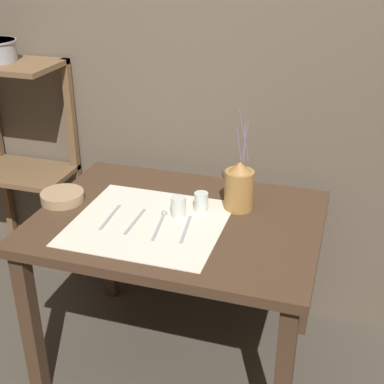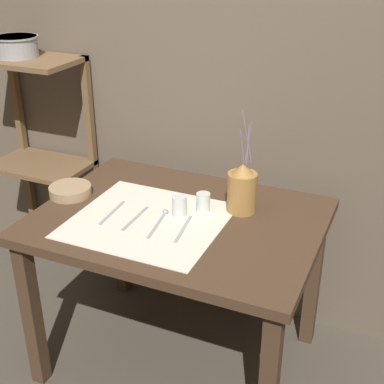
% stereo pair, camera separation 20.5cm
% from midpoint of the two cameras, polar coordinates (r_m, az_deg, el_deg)
% --- Properties ---
extents(ground_plane, '(12.00, 12.00, 0.00)m').
position_cam_midpoint_polar(ground_plane, '(2.56, -3.72, -17.36)').
color(ground_plane, '#473F35').
extents(stone_wall_back, '(7.00, 0.06, 2.40)m').
position_cam_midpoint_polar(stone_wall_back, '(2.42, -0.06, 12.75)').
color(stone_wall_back, brown).
rests_on(stone_wall_back, ground_plane).
extents(wooden_table, '(1.12, 0.83, 0.74)m').
position_cam_midpoint_polar(wooden_table, '(2.17, -4.21, -5.03)').
color(wooden_table, '#422D1E').
rests_on(wooden_table, ground_plane).
extents(wooden_shelf_unit, '(0.49, 0.32, 1.22)m').
position_cam_midpoint_polar(wooden_shelf_unit, '(2.80, -19.71, 5.44)').
color(wooden_shelf_unit, brown).
rests_on(wooden_shelf_unit, ground_plane).
extents(linen_cloth, '(0.58, 0.54, 0.00)m').
position_cam_midpoint_polar(linen_cloth, '(2.09, -7.47, -3.35)').
color(linen_cloth, beige).
rests_on(linen_cloth, wooden_table).
extents(pitcher_with_flowers, '(0.12, 0.12, 0.42)m').
position_cam_midpoint_polar(pitcher_with_flowers, '(2.14, 2.34, 0.47)').
color(pitcher_with_flowers, olive).
rests_on(pitcher_with_flowers, wooden_table).
extents(wooden_bowl, '(0.18, 0.18, 0.04)m').
position_cam_midpoint_polar(wooden_bowl, '(2.32, -16.13, -0.55)').
color(wooden_bowl, '#9E7F5B').
rests_on(wooden_bowl, wooden_table).
extents(glass_tumbler_near, '(0.06, 0.06, 0.08)m').
position_cam_midpoint_polar(glass_tumbler_near, '(2.11, -4.16, -1.63)').
color(glass_tumbler_near, silver).
rests_on(glass_tumbler_near, wooden_table).
extents(glass_tumbler_far, '(0.06, 0.06, 0.08)m').
position_cam_midpoint_polar(glass_tumbler_far, '(2.15, -1.74, -1.10)').
color(glass_tumbler_far, silver).
rests_on(glass_tumbler_far, wooden_table).
extents(knife_center, '(0.02, 0.21, 0.00)m').
position_cam_midpoint_polar(knife_center, '(2.15, -11.45, -2.71)').
color(knife_center, '#939399').
rests_on(knife_center, wooden_table).
extents(fork_outer, '(0.01, 0.21, 0.00)m').
position_cam_midpoint_polar(fork_outer, '(2.10, -8.89, -3.20)').
color(fork_outer, '#939399').
rests_on(fork_outer, wooden_table).
extents(spoon_outer, '(0.05, 0.22, 0.02)m').
position_cam_midpoint_polar(spoon_outer, '(2.10, -6.02, -2.94)').
color(spoon_outer, '#939399').
rests_on(spoon_outer, wooden_table).
extents(fork_inner, '(0.04, 0.21, 0.00)m').
position_cam_midpoint_polar(fork_inner, '(2.03, -3.57, -4.06)').
color(fork_inner, '#939399').
rests_on(fork_inner, wooden_table).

